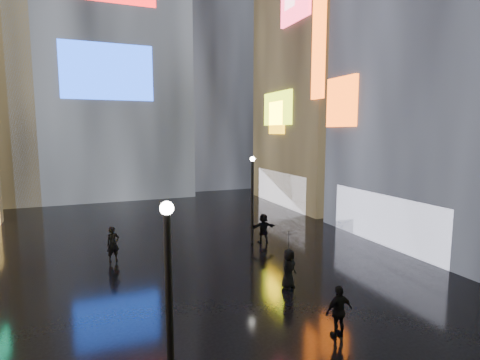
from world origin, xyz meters
TOP-DOWN VIEW (x-y plane):
  - ground at (0.00, 20.00)m, footprint 140.00×140.00m
  - building_right_far at (15.98, 30.00)m, footprint 10.28×12.00m
  - tower_flank_right at (9.00, 46.00)m, footprint 12.00×12.00m
  - lamp_near at (-3.26, 7.96)m, footprint 0.30×0.30m
  - lamp_far at (4.02, 20.15)m, footprint 0.30×0.30m
  - pedestrian_3 at (2.55, 9.71)m, footprint 1.02×0.45m
  - pedestrian_4 at (2.91, 13.71)m, footprint 0.98×0.88m
  - pedestrian_5 at (4.69, 20.02)m, footprint 1.67×0.63m
  - pedestrian_6 at (-3.88, 19.90)m, footprint 0.77×0.62m
  - umbrella_2 at (2.91, 13.71)m, footprint 1.28×1.28m

SIDE VIEW (x-z plane):
  - ground at x=0.00m, z-range 0.00..0.00m
  - pedestrian_4 at x=2.91m, z-range 0.00..1.69m
  - pedestrian_3 at x=2.55m, z-range 0.00..1.72m
  - pedestrian_5 at x=4.69m, z-range 0.00..1.77m
  - pedestrian_6 at x=-3.88m, z-range 0.00..1.82m
  - umbrella_2 at x=2.91m, z-range 1.69..2.51m
  - lamp_near at x=-3.26m, z-range 0.34..5.54m
  - lamp_far at x=4.02m, z-range 0.34..5.54m
  - building_right_far at x=15.98m, z-range -0.02..27.98m
  - tower_flank_right at x=9.00m, z-range 0.00..34.00m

